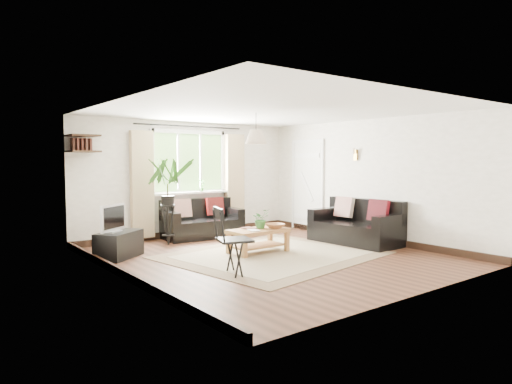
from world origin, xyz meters
TOP-DOWN VIEW (x-y plane):
  - floor at (0.00, 0.00)m, footprint 5.50×5.50m
  - ceiling at (0.00, 0.00)m, footprint 5.50×5.50m
  - wall_back at (0.00, 2.75)m, footprint 5.00×0.02m
  - wall_front at (0.00, -2.75)m, footprint 5.00×0.02m
  - wall_left at (-2.50, 0.00)m, footprint 0.02×5.50m
  - wall_right at (2.50, 0.00)m, footprint 0.02×5.50m
  - rug at (0.08, 0.03)m, footprint 3.65×3.26m
  - window at (0.00, 2.71)m, footprint 2.50×0.16m
  - door at (2.47, 1.70)m, footprint 0.06×0.96m
  - corner_shelf at (-2.25, 2.50)m, footprint 0.50×0.50m
  - pendant_lamp at (0.00, 0.40)m, footprint 0.36×0.36m
  - wall_sconce at (2.43, 0.30)m, footprint 0.12×0.12m
  - sofa_back at (0.05, 2.29)m, footprint 1.66×0.95m
  - sofa_right at (2.01, -0.09)m, footprint 1.74×0.93m
  - coffee_table at (-0.01, 0.33)m, footprint 1.03×0.57m
  - table_plant at (0.08, 0.38)m, footprint 0.32×0.29m
  - bowl at (0.29, 0.24)m, footprint 0.34×0.34m
  - book_a at (-0.27, 0.24)m, footprint 0.19×0.24m
  - book_b at (-0.21, 0.44)m, footprint 0.18×0.24m
  - tv_stand at (-2.04, 1.43)m, footprint 0.92×0.84m
  - tv at (-2.13, 1.43)m, footprint 0.62×0.53m
  - palm_stand at (-0.88, 1.98)m, footprint 0.78×0.78m
  - folding_chair at (-1.18, -0.65)m, footprint 0.62×0.62m
  - sill_plant at (0.25, 2.63)m, footprint 0.14×0.10m

SIDE VIEW (x-z plane):
  - floor at x=0.00m, z-range 0.00..0.00m
  - rug at x=0.08m, z-range 0.00..0.02m
  - coffee_table at x=-0.01m, z-range 0.00..0.42m
  - tv_stand at x=-2.04m, z-range 0.00..0.43m
  - sofa_back at x=0.05m, z-range 0.00..0.75m
  - sofa_right at x=2.01m, z-range 0.00..0.80m
  - book_a at x=-0.27m, z-range 0.42..0.43m
  - book_b at x=-0.21m, z-range 0.42..0.44m
  - bowl at x=0.29m, z-range 0.42..0.50m
  - folding_chair at x=-1.18m, z-range 0.00..0.95m
  - table_plant at x=0.08m, z-range 0.42..0.75m
  - tv at x=-2.13m, z-range 0.43..0.91m
  - palm_stand at x=-0.88m, z-range 0.00..1.64m
  - door at x=2.47m, z-range -0.03..2.03m
  - sill_plant at x=0.25m, z-range 0.93..1.20m
  - wall_back at x=0.00m, z-range 0.00..2.40m
  - wall_front at x=0.00m, z-range 0.00..2.40m
  - wall_left at x=-2.50m, z-range 0.00..2.40m
  - wall_right at x=2.50m, z-range 0.00..2.40m
  - window at x=0.00m, z-range 0.47..2.63m
  - wall_sconce at x=2.43m, z-range 1.60..1.88m
  - corner_shelf at x=-2.25m, z-range 1.72..2.06m
  - pendant_lamp at x=0.00m, z-range 1.78..2.32m
  - ceiling at x=0.00m, z-range 2.40..2.40m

